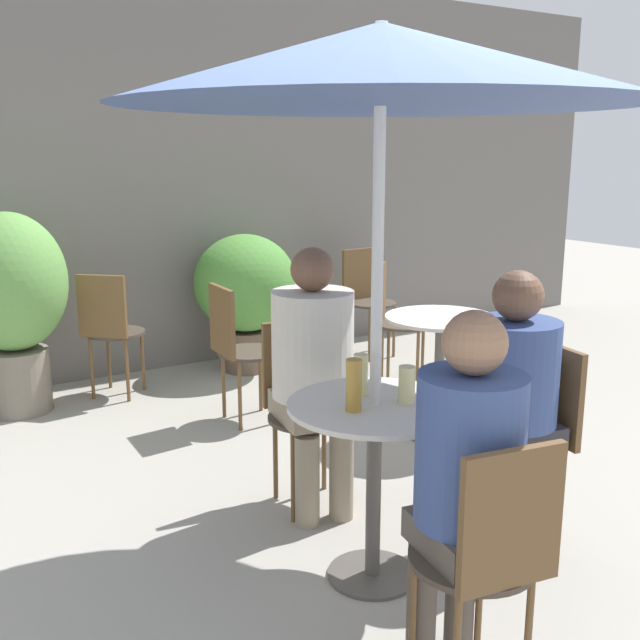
# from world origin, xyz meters

# --- Properties ---
(ground_plane) EXTENTS (20.00, 20.00, 0.00)m
(ground_plane) POSITION_xyz_m (0.00, 0.00, 0.00)
(ground_plane) COLOR #9E998E
(storefront_wall) EXTENTS (10.00, 0.06, 3.00)m
(storefront_wall) POSITION_xyz_m (0.00, 3.47, 1.50)
(storefront_wall) COLOR slate
(storefront_wall) RESTS_ON ground_plane
(cafe_table_near) EXTENTS (0.68, 0.68, 0.74)m
(cafe_table_near) POSITION_xyz_m (0.04, 0.15, 0.56)
(cafe_table_near) COLOR #514C47
(cafe_table_near) RESTS_ON ground_plane
(cafe_table_far) EXTENTS (0.66, 0.66, 0.74)m
(cafe_table_far) POSITION_xyz_m (1.27, 1.19, 0.55)
(cafe_table_far) COLOR #514C47
(cafe_table_far) RESTS_ON ground_plane
(bistro_chair_0) EXTENTS (0.40, 0.42, 0.88)m
(bistro_chair_0) POSITION_xyz_m (-0.08, -0.61, 0.53)
(bistro_chair_0) COLOR #42382D
(bistro_chair_0) RESTS_ON ground_plane
(bistro_chair_1) EXTENTS (0.42, 0.40, 0.88)m
(bistro_chair_1) POSITION_xyz_m (0.80, 0.03, 0.53)
(bistro_chair_1) COLOR #42382D
(bistro_chair_1) RESTS_ON ground_plane
(bistro_chair_2) EXTENTS (0.40, 0.42, 0.88)m
(bistro_chair_2) POSITION_xyz_m (0.17, 0.92, 0.53)
(bistro_chair_2) COLOR #42382D
(bistro_chair_2) RESTS_ON ground_plane
(bistro_chair_3) EXTENTS (0.46, 0.46, 0.88)m
(bistro_chair_3) POSITION_xyz_m (1.67, 2.18, 0.53)
(bistro_chair_3) COLOR #42382D
(bistro_chair_3) RESTS_ON ground_plane
(bistro_chair_4) EXTENTS (0.46, 0.46, 0.88)m
(bistro_chair_4) POSITION_xyz_m (-0.18, 2.91, 0.53)
(bistro_chair_4) COLOR #42382D
(bistro_chair_4) RESTS_ON ground_plane
(bistro_chair_5) EXTENTS (0.40, 0.40, 0.88)m
(bistro_chair_5) POSITION_xyz_m (0.35, 2.02, 0.53)
(bistro_chair_5) COLOR #42382D
(bistro_chair_5) RESTS_ON ground_plane
(bistro_chair_6) EXTENTS (0.40, 0.40, 0.88)m
(bistro_chair_6) POSITION_xyz_m (1.98, 2.94, 0.53)
(bistro_chair_6) COLOR #42382D
(bistro_chair_6) RESTS_ON ground_plane
(seated_person_0) EXTENTS (0.34, 0.37, 1.23)m
(seated_person_0) POSITION_xyz_m (-0.06, -0.46, 0.73)
(seated_person_0) COLOR brown
(seated_person_0) RESTS_ON ground_plane
(seated_person_1) EXTENTS (0.41, 0.37, 1.22)m
(seated_person_1) POSITION_xyz_m (0.66, 0.05, 0.72)
(seated_person_1) COLOR #2D2D33
(seated_person_1) RESTS_ON ground_plane
(seated_person_2) EXTENTS (0.38, 0.41, 1.26)m
(seated_person_2) POSITION_xyz_m (0.14, 0.77, 0.74)
(seated_person_2) COLOR gray
(seated_person_2) RESTS_ON ground_plane
(beer_glass_0) EXTENTS (0.06, 0.06, 0.14)m
(beer_glass_0) POSITION_xyz_m (0.15, 0.10, 0.81)
(beer_glass_0) COLOR beige
(beer_glass_0) RESTS_ON cafe_table_near
(beer_glass_1) EXTENTS (0.06, 0.06, 0.16)m
(beer_glass_1) POSITION_xyz_m (0.06, 0.27, 0.82)
(beer_glass_1) COLOR beige
(beer_glass_1) RESTS_ON cafe_table_near
(beer_glass_2) EXTENTS (0.06, 0.06, 0.20)m
(beer_glass_2) POSITION_xyz_m (-0.08, 0.13, 0.84)
(beer_glass_2) COLOR #B28433
(beer_glass_2) RESTS_ON cafe_table_near
(potted_plant_0) EXTENTS (0.72, 0.72, 1.31)m
(potted_plant_0) POSITION_xyz_m (-0.78, 2.97, 0.78)
(potted_plant_0) COLOR slate
(potted_plant_0) RESTS_ON ground_plane
(potted_plant_1) EXTENTS (0.78, 0.78, 1.06)m
(potted_plant_1) POSITION_xyz_m (0.92, 3.04, 0.65)
(potted_plant_1) COLOR brown
(potted_plant_1) RESTS_ON ground_plane
(umbrella) EXTENTS (1.91, 1.91, 2.12)m
(umbrella) POSITION_xyz_m (0.04, 0.15, 1.97)
(umbrella) COLOR silver
(umbrella) RESTS_ON ground_plane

